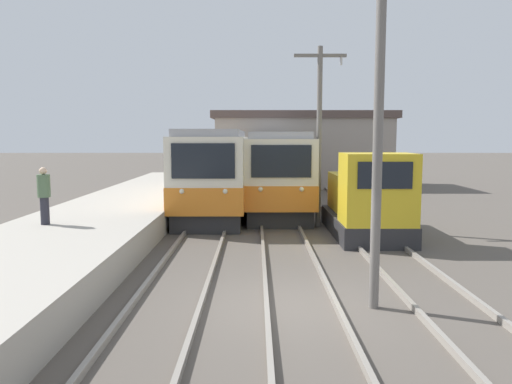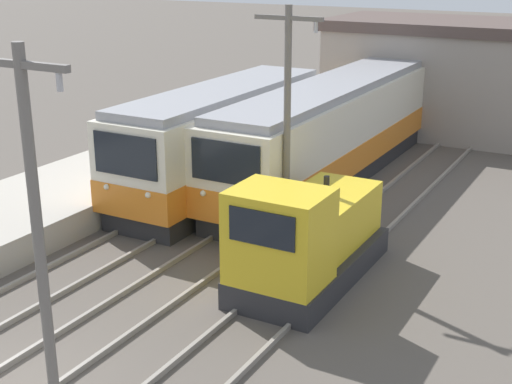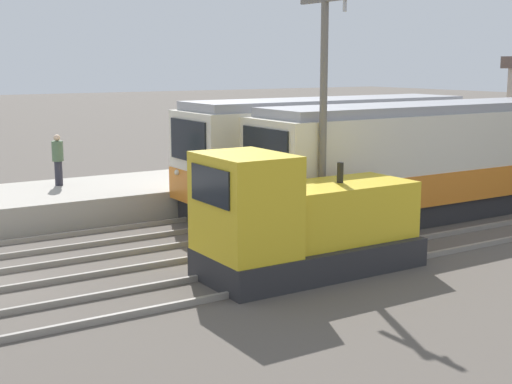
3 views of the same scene
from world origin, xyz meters
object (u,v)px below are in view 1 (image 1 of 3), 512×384
(catenary_mast_near, at_px, (380,123))
(shunting_locomotive, at_px, (368,202))
(catenary_mast_mid, at_px, (321,130))
(commuter_train_center, at_px, (275,171))
(person_on_platform, at_px, (46,193))
(commuter_train_left, at_px, (217,175))

(catenary_mast_near, bearing_deg, shunting_locomotive, 78.86)
(shunting_locomotive, relative_size, catenary_mast_mid, 0.79)
(commuter_train_center, distance_m, catenary_mast_mid, 7.07)
(commuter_train_center, distance_m, shunting_locomotive, 8.91)
(shunting_locomotive, relative_size, person_on_platform, 3.17)
(person_on_platform, bearing_deg, catenary_mast_mid, 26.89)
(commuter_train_center, bearing_deg, catenary_mast_mid, -77.13)
(shunting_locomotive, bearing_deg, catenary_mast_mid, 129.94)
(commuter_train_left, bearing_deg, catenary_mast_near, -71.56)
(catenary_mast_near, distance_m, catenary_mast_mid, 9.36)
(catenary_mast_near, bearing_deg, catenary_mast_mid, 90.00)
(catenary_mast_near, xyz_separation_m, person_on_platform, (-8.83, 4.88, -1.96))
(catenary_mast_mid, height_order, person_on_platform, catenary_mast_mid)
(commuter_train_center, height_order, catenary_mast_mid, catenary_mast_mid)
(commuter_train_center, distance_m, person_on_platform, 13.28)
(commuter_train_left, xyz_separation_m, person_on_platform, (-4.52, -8.04, 0.07))
(catenary_mast_near, bearing_deg, commuter_train_left, 108.44)
(commuter_train_center, bearing_deg, catenary_mast_near, -84.60)
(commuter_train_center, height_order, person_on_platform, commuter_train_center)
(commuter_train_left, xyz_separation_m, catenary_mast_mid, (4.31, -3.56, 2.03))
(commuter_train_left, xyz_separation_m, shunting_locomotive, (5.80, -5.34, -0.56))
(commuter_train_center, relative_size, catenary_mast_near, 2.16)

